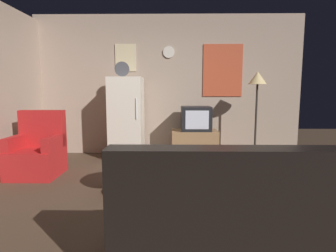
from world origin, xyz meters
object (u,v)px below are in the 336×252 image
object	(u,v)px
book_stack	(236,157)
fridge	(127,118)
mug_ceramic_white	(141,154)
crt_tv	(196,118)
coffee_table	(132,174)
wine_glass	(120,152)
couch	(234,225)
armchair	(38,153)
standing_lamp	(257,85)
tv_stand	(194,144)

from	to	relation	value
book_stack	fridge	bearing A→B (deg)	175.60
mug_ceramic_white	crt_tv	bearing A→B (deg)	63.92
coffee_table	wine_glass	world-z (taller)	wine_glass
wine_glass	mug_ceramic_white	distance (m)	0.27
crt_tv	mug_ceramic_white	size ratio (longest dim) A/B	6.00
wine_glass	couch	bearing A→B (deg)	-53.96
fridge	couch	size ratio (longest dim) A/B	1.04
crt_tv	wine_glass	xyz separation A→B (m)	(-1.09, -1.70, -0.25)
armchair	book_stack	bearing A→B (deg)	15.76
fridge	wine_glass	size ratio (longest dim) A/B	11.80
fridge	standing_lamp	distance (m)	2.42
standing_lamp	couch	distance (m)	3.38
standing_lamp	book_stack	xyz separation A→B (m)	(-0.33, 0.00, -1.30)
standing_lamp	book_stack	distance (m)	1.34
crt_tv	wine_glass	distance (m)	2.03
crt_tv	book_stack	distance (m)	1.01
standing_lamp	mug_ceramic_white	xyz separation A→B (m)	(-1.88, -1.53, -0.89)
standing_lamp	armchair	world-z (taller)	standing_lamp
mug_ceramic_white	standing_lamp	bearing A→B (deg)	39.04
coffee_table	mug_ceramic_white	size ratio (longest dim) A/B	8.00
wine_glass	book_stack	distance (m)	2.41
fridge	mug_ceramic_white	world-z (taller)	fridge
fridge	couch	distance (m)	3.47
coffee_table	couch	size ratio (longest dim) A/B	0.42
book_stack	coffee_table	bearing A→B (deg)	-136.93
standing_lamp	coffee_table	xyz separation A→B (m)	(-2.00, -1.55, -1.15)
coffee_table	book_stack	world-z (taller)	coffee_table
armchair	couch	distance (m)	3.26
mug_ceramic_white	book_stack	bearing A→B (deg)	44.68
mug_ceramic_white	armchair	size ratio (longest dim) A/B	0.09
wine_glass	book_stack	xyz separation A→B (m)	(1.81, 1.53, -0.45)
coffee_table	book_stack	size ratio (longest dim) A/B	3.32
fridge	couch	world-z (taller)	fridge
tv_stand	couch	distance (m)	3.20
book_stack	armchair	bearing A→B (deg)	-164.24
armchair	crt_tv	bearing A→B (deg)	23.29
book_stack	tv_stand	bearing A→B (deg)	167.68
coffee_table	wine_glass	xyz separation A→B (m)	(-0.15, 0.02, 0.29)
fridge	armchair	world-z (taller)	fridge
crt_tv	mug_ceramic_white	world-z (taller)	crt_tv
coffee_table	fridge	bearing A→B (deg)	101.35
fridge	book_stack	xyz separation A→B (m)	(2.00, -0.15, -0.70)
wine_glass	armchair	world-z (taller)	armchair
tv_stand	crt_tv	size ratio (longest dim) A/B	1.56
coffee_table	book_stack	bearing A→B (deg)	43.07
crt_tv	armchair	world-z (taller)	crt_tv
standing_lamp	coffee_table	distance (m)	2.77
crt_tv	wine_glass	bearing A→B (deg)	-122.77
standing_lamp	wine_glass	world-z (taller)	standing_lamp
mug_ceramic_white	armchair	distance (m)	1.75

